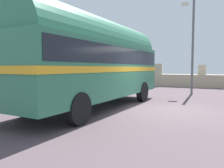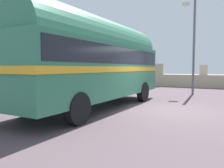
{
  "view_description": "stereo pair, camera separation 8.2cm",
  "coord_description": "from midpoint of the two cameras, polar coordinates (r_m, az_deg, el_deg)",
  "views": [
    {
      "loc": [
        2.15,
        -8.69,
        1.67
      ],
      "look_at": [
        -1.73,
        -1.22,
        1.06
      ],
      "focal_mm": 35.46,
      "sensor_mm": 36.0,
      "label": 1
    },
    {
      "loc": [
        2.23,
        -8.65,
        1.67
      ],
      "look_at": [
        -1.73,
        -1.22,
        1.06
      ],
      "focal_mm": 35.46,
      "sensor_mm": 36.0,
      "label": 2
    }
  ],
  "objects": [
    {
      "name": "breakwater",
      "position": [
        20.64,
        20.37,
        1.17
      ],
      "size": [
        31.36,
        2.1,
        2.49
      ],
      "color": "tan",
      "rests_on": "ground"
    },
    {
      "name": "lamp_post",
      "position": [
        14.91,
        19.68,
        10.44
      ],
      "size": [
        0.93,
        0.88,
        5.93
      ],
      "color": "#5B5B60",
      "rests_on": "ground"
    },
    {
      "name": "ground",
      "position": [
        9.1,
        13.16,
        -6.48
      ],
      "size": [
        32.0,
        26.0,
        0.02
      ],
      "color": "#524349"
    },
    {
      "name": "vintage_coach",
      "position": [
        9.16,
        -4.67,
        6.51
      ],
      "size": [
        2.59,
        8.63,
        3.7
      ],
      "rotation": [
        0.0,
        0.0,
        -0.02
      ],
      "color": "black",
      "rests_on": "ground"
    }
  ]
}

